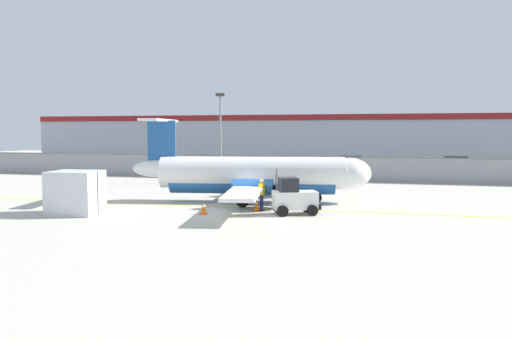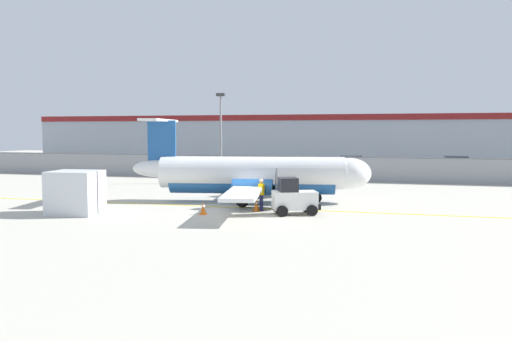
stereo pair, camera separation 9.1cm
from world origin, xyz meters
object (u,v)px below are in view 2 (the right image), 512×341
commuter_airplane (256,175)px  parked_car_1 (259,164)px  traffic_cone_near_right (203,208)px  parked_car_2 (352,163)px  cargo_container (75,192)px  traffic_cone_near_left (314,193)px  parked_car_0 (191,163)px  traffic_cone_far_left (256,205)px  parked_car_3 (455,164)px  apron_light_pole (221,130)px  baggage_tug (294,198)px  ground_crew_worker (261,193)px

commuter_airplane → parked_car_1: bearing=94.5°
traffic_cone_near_right → parked_car_2: parked_car_2 is taller
cargo_container → traffic_cone_near_left: cargo_container is taller
cargo_container → traffic_cone_near_left: 14.11m
parked_car_0 → parked_car_1: bearing=-3.1°
traffic_cone_near_left → traffic_cone_far_left: (-2.27, -5.67, 0.00)m
traffic_cone_near_right → parked_car_2: 29.28m
cargo_container → parked_car_0: (-4.54, 27.19, -0.21)m
commuter_airplane → traffic_cone_near_right: commuter_airplane is taller
parked_car_3 → apron_light_pole: bearing=37.2°
commuter_airplane → baggage_tug: size_ratio=6.24×
commuter_airplane → apron_light_pole: bearing=109.7°
parked_car_1 → parked_car_0: bearing=179.2°
commuter_airplane → traffic_cone_far_left: (0.84, -3.26, -1.29)m
ground_crew_worker → parked_car_1: size_ratio=0.39×
traffic_cone_far_left → parked_car_2: bearing=82.9°
baggage_tug → parked_car_1: bearing=85.7°
traffic_cone_near_right → apron_light_pole: apron_light_pole is taller
commuter_airplane → parked_car_1: 20.72m
ground_crew_worker → apron_light_pole: bearing=-86.8°
commuter_airplane → apron_light_pole: (-5.53, 10.10, 2.70)m
traffic_cone_near_right → parked_car_2: size_ratio=0.15×
traffic_cone_far_left → parked_car_2: 27.18m
cargo_container → parked_car_0: size_ratio=0.60×
parked_car_1 → baggage_tug: bearing=-68.2°
traffic_cone_far_left → parked_car_2: parked_car_2 is taller
parked_car_3 → apron_light_pole: 25.21m
parked_car_0 → parked_car_3: (26.73, 4.47, 0.00)m
apron_light_pole → ground_crew_worker: bearing=-63.5°
baggage_tug → parked_car_0: (-15.33, 24.64, 0.04)m
parked_car_3 → parked_car_0: bearing=9.5°
cargo_container → parked_car_0: bearing=94.6°
baggage_tug → parked_car_2: bearing=65.0°
parked_car_2 → cargo_container: bearing=-115.7°
ground_crew_worker → traffic_cone_near_left: 5.96m
commuter_airplane → cargo_container: bearing=-149.5°
commuter_airplane → parked_car_2: 24.09m
traffic_cone_near_left → apron_light_pole: bearing=138.4°
parked_car_2 → parked_car_3: size_ratio=1.03×
traffic_cone_near_right → parked_car_3: parked_car_3 is taller
commuter_airplane → apron_light_pole: apron_light_pole is taller
ground_crew_worker → parked_car_0: (-13.46, 23.90, -0.06)m
ground_crew_worker → traffic_cone_far_left: (-0.25, -0.10, -0.64)m
traffic_cone_near_left → parked_car_1: parked_car_1 is taller
commuter_airplane → traffic_cone_far_left: bearing=-84.5°
traffic_cone_near_right → baggage_tug: bearing=14.0°
commuter_airplane → traffic_cone_far_left: 3.61m
parked_car_3 → commuter_airplane: bearing=60.3°
cargo_container → traffic_cone_far_left: (8.68, 3.19, -0.79)m
baggage_tug → traffic_cone_near_left: 6.34m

